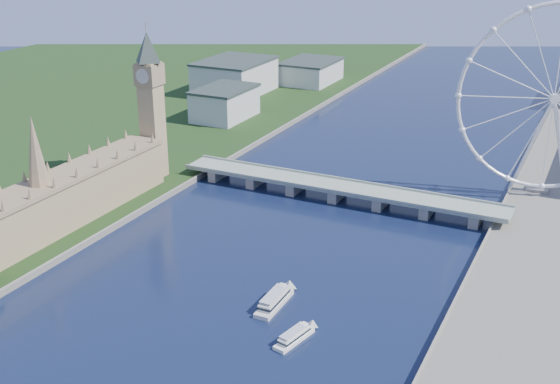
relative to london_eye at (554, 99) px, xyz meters
The scene contains 7 objects.
parliament_range 313.29m from the london_eye, 143.26° to the right, with size 24.00×200.00×70.00m.
big_ben 259.68m from the london_eye, 162.73° to the right, with size 20.02×20.02×110.00m.
westminster_bridge 145.38m from the london_eye, 155.34° to the right, with size 220.00×22.00×9.50m.
london_eye is the anchor object (origin of this frame).
city_skyline 226.06m from the london_eye, 111.50° to the left, with size 505.00×280.00×32.00m.
tour_boat_near 227.93m from the london_eye, 116.47° to the right, with size 8.16×31.81×7.05m, color silver, non-canonical shape.
tour_boat_far 240.21m from the london_eye, 109.26° to the right, with size 6.48×25.59×5.61m, color white, non-canonical shape.
Camera 1 is at (152.44, -100.30, 172.89)m, focal length 45.00 mm.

